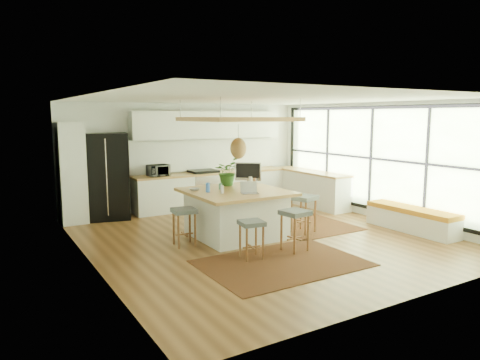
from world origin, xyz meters
TOP-DOWN VIEW (x-y plane):
  - floor at (0.00, 0.00)m, footprint 7.00×7.00m
  - ceiling at (0.00, 0.00)m, footprint 7.00×7.00m
  - wall_back at (0.00, 3.50)m, footprint 6.50×0.00m
  - wall_front at (0.00, -3.50)m, footprint 6.50×0.00m
  - wall_left at (-3.25, 0.00)m, footprint 0.00×7.00m
  - wall_right at (3.25, 0.00)m, footprint 0.00×7.00m
  - window_wall at (3.22, 0.00)m, footprint 0.10×6.20m
  - pantry at (-2.95, 3.18)m, footprint 0.55×0.60m
  - back_counter_base at (0.55, 3.18)m, footprint 4.20×0.60m
  - back_counter_top at (0.55, 3.18)m, footprint 4.24×0.64m
  - backsplash at (0.55, 3.48)m, footprint 4.20×0.02m
  - upper_cabinets at (0.55, 3.32)m, footprint 4.20×0.34m
  - range at (0.30, 3.18)m, footprint 0.76×0.62m
  - right_counter_base at (2.93, 2.00)m, footprint 0.60×2.50m
  - right_counter_top at (2.93, 2.00)m, footprint 0.64×2.54m
  - window_bench at (2.95, -1.20)m, footprint 0.52×2.00m
  - ceiling_panel at (-0.30, 0.40)m, footprint 1.86×1.86m
  - rug_near at (-0.58, -1.47)m, footprint 2.60×1.80m
  - rug_right at (1.36, 0.63)m, footprint 1.80×2.60m
  - fridge at (-2.18, 3.20)m, footprint 1.14×0.98m
  - island at (-0.40, 0.33)m, footprint 1.85×1.85m
  - stool_near_left at (-0.88, -1.01)m, footprint 0.44×0.44m
  - stool_near_right at (0.01, -1.04)m, footprint 0.48×0.48m
  - stool_right_front at (0.93, -0.14)m, footprint 0.57×0.57m
  - stool_right_back at (0.98, 0.82)m, footprint 0.44×0.44m
  - stool_left_side at (-1.54, 0.27)m, footprint 0.46×0.46m
  - laptop at (-0.37, -0.14)m, footprint 0.42×0.43m
  - monitor at (0.05, 0.59)m, footprint 0.55×0.51m
  - microwave at (-0.94, 3.16)m, footprint 0.52×0.32m
  - island_plant at (-0.24, 0.98)m, footprint 0.79×0.80m
  - island_bowl at (-1.12, 0.71)m, footprint 0.25×0.25m
  - island_bottle_0 at (-0.95, 0.43)m, footprint 0.07×0.07m
  - island_bottle_1 at (-0.80, 0.18)m, footprint 0.07×0.07m
  - island_bottle_2 at (-0.15, 0.03)m, footprint 0.07×0.07m
  - island_bottle_3 at (-0.05, 0.38)m, footprint 0.07×0.07m
  - island_bottle_4 at (-0.60, 0.58)m, footprint 0.07×0.07m

SIDE VIEW (x-z plane):
  - floor at x=0.00m, z-range 0.00..0.00m
  - rug_near at x=-0.58m, z-range 0.00..0.01m
  - rug_right at x=1.36m, z-range 0.00..0.01m
  - window_bench at x=2.95m, z-range 0.00..0.50m
  - stool_near_left at x=-0.88m, z-range 0.03..0.68m
  - stool_near_right at x=0.01m, z-range -0.01..0.72m
  - stool_right_front at x=0.93m, z-range -0.03..0.74m
  - stool_right_back at x=0.98m, z-range 0.02..0.69m
  - stool_left_side at x=-1.54m, z-range 0.01..0.70m
  - back_counter_base at x=0.55m, z-range 0.00..0.88m
  - right_counter_base at x=2.93m, z-range 0.00..0.88m
  - island at x=-0.40m, z-range 0.00..0.93m
  - range at x=0.30m, z-range 0.00..1.00m
  - back_counter_top at x=0.55m, z-range 0.88..0.93m
  - right_counter_top at x=2.93m, z-range 0.88..0.93m
  - fridge at x=-2.18m, z-range -0.07..1.92m
  - island_bowl at x=-1.12m, z-range 0.93..0.98m
  - island_bottle_0 at x=-0.95m, z-range 0.93..1.12m
  - island_bottle_1 at x=-0.80m, z-range 0.93..1.12m
  - island_bottle_2 at x=-0.15m, z-range 0.93..1.12m
  - island_bottle_3 at x=-0.05m, z-range 0.93..1.12m
  - island_bottle_4 at x=-0.60m, z-range 0.93..1.12m
  - laptop at x=-0.37m, z-range 0.93..1.17m
  - microwave at x=-0.94m, z-range 0.93..1.26m
  - pantry at x=-2.95m, z-range 0.00..2.25m
  - island_plant at x=-0.24m, z-range 0.93..1.39m
  - monitor at x=0.05m, z-range 0.93..1.45m
  - wall_back at x=0.00m, z-range -1.90..4.60m
  - wall_front at x=0.00m, z-range -1.90..4.60m
  - wall_left at x=-3.25m, z-range -2.15..4.85m
  - wall_right at x=3.25m, z-range -2.15..4.85m
  - backsplash at x=0.55m, z-range 0.95..1.75m
  - window_wall at x=3.22m, z-range 0.10..2.70m
  - ceiling_panel at x=-0.30m, z-range 1.65..2.45m
  - upper_cabinets at x=0.55m, z-range 1.80..2.50m
  - ceiling at x=0.00m, z-range 2.70..2.70m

